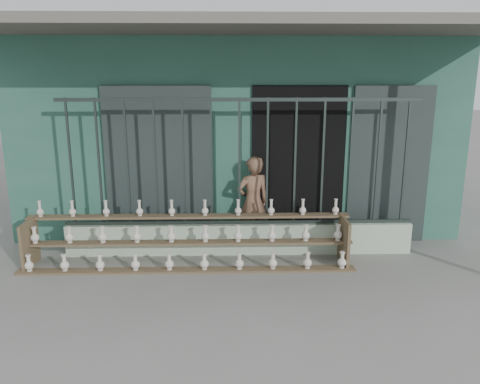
{
  "coord_description": "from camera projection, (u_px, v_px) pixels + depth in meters",
  "views": [
    {
      "loc": [
        -0.16,
        -5.16,
        2.54
      ],
      "look_at": [
        0.0,
        1.0,
        1.0
      ],
      "focal_mm": 35.0,
      "sensor_mm": 36.0,
      "label": 1
    }
  ],
  "objects": [
    {
      "name": "ground",
      "position": [
        242.0,
        293.0,
        5.62
      ],
      "size": [
        60.0,
        60.0,
        0.0
      ],
      "primitive_type": "plane",
      "color": "slate"
    },
    {
      "name": "workshop_building",
      "position": [
        236.0,
        123.0,
        9.33
      ],
      "size": [
        7.4,
        6.6,
        3.21
      ],
      "color": "#2A5A4A",
      "rests_on": "ground"
    },
    {
      "name": "parapet_wall",
      "position": [
        239.0,
        238.0,
        6.83
      ],
      "size": [
        5.0,
        0.2,
        0.45
      ],
      "primitive_type": "cube",
      "color": "#AFC6A9",
      "rests_on": "ground"
    },
    {
      "name": "security_fence",
      "position": [
        239.0,
        163.0,
        6.56
      ],
      "size": [
        5.0,
        0.04,
        1.8
      ],
      "color": "#283330",
      "rests_on": "parapet_wall"
    },
    {
      "name": "shelf_rack",
      "position": [
        188.0,
        240.0,
        6.38
      ],
      "size": [
        4.5,
        0.68,
        0.85
      ],
      "color": "brown",
      "rests_on": "ground"
    },
    {
      "name": "elderly_woman",
      "position": [
        253.0,
        202.0,
        6.98
      ],
      "size": [
        0.59,
        0.49,
        1.39
      ],
      "primitive_type": "imported",
      "rotation": [
        0.0,
        0.0,
        3.5
      ],
      "color": "brown",
      "rests_on": "ground"
    }
  ]
}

